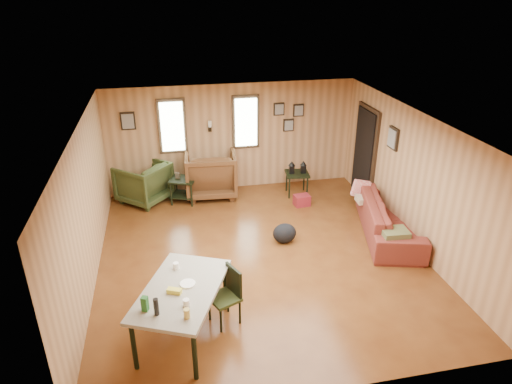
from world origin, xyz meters
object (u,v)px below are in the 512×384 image
sofa (390,212)px  dining_table (181,294)px  recliner_brown (211,171)px  recliner_green (143,181)px  end_table (183,186)px  side_table (297,172)px

sofa → dining_table: size_ratio=1.30×
recliner_brown → recliner_green: 1.46m
end_table → sofa: bearing=-30.0°
dining_table → sofa: bearing=50.8°
recliner_brown → sofa: bearing=146.2°
side_table → sofa: bearing=-59.3°
side_table → dining_table: bearing=-124.2°
sofa → recliner_brown: 3.92m
recliner_brown → side_table: bearing=172.7°
recliner_green → side_table: size_ratio=1.20×
sofa → recliner_green: bearing=77.8°
end_table → dining_table: (-0.26, -4.16, 0.34)m
end_table → dining_table: 4.18m
end_table → recliner_brown: bearing=24.0°
sofa → end_table: 4.29m
side_table → recliner_green: bearing=174.2°
sofa → recliner_brown: size_ratio=2.07×
recliner_green → end_table: size_ratio=1.41×
sofa → side_table: (-1.21, 2.04, 0.09)m
recliner_green → dining_table: (0.57, -4.40, 0.24)m
end_table → side_table: 2.51m
side_table → dining_table: size_ratio=0.45×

